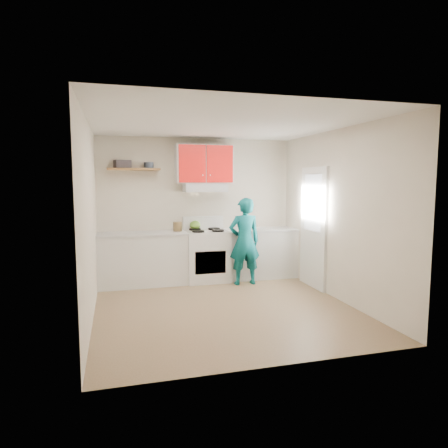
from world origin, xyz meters
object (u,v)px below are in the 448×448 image
object	(u,v)px
person	(244,241)
tin	(149,165)
stove	(206,256)
kettle	(195,225)
crock	(178,227)

from	to	relation	value
person	tin	bearing A→B (deg)	-18.89
tin	person	size ratio (longest dim) A/B	0.11
stove	kettle	world-z (taller)	kettle
stove	crock	size ratio (longest dim) A/B	4.87
kettle	crock	xyz separation A→B (m)	(-0.35, -0.15, -0.01)
kettle	stove	bearing A→B (deg)	-71.28
stove	person	xyz separation A→B (m)	(0.59, -0.41, 0.30)
tin	stove	bearing A→B (deg)	-9.61
tin	kettle	bearing A→B (deg)	2.63
crock	kettle	bearing A→B (deg)	23.51
tin	kettle	world-z (taller)	tin
crock	person	size ratio (longest dim) A/B	0.12
kettle	crock	bearing A→B (deg)	-176.74
crock	stove	bearing A→B (deg)	-5.95
tin	kettle	size ratio (longest dim) A/B	0.86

